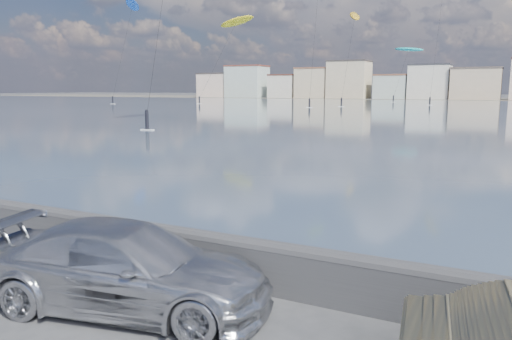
{
  "coord_description": "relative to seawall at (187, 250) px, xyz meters",
  "views": [
    {
      "loc": [
        5.99,
        -5.74,
        4.0
      ],
      "look_at": [
        1.0,
        4.0,
        2.2
      ],
      "focal_mm": 35.0,
      "sensor_mm": 36.0,
      "label": 1
    }
  ],
  "objects": [
    {
      "name": "seawall",
      "position": [
        0.0,
        0.0,
        0.0
      ],
      "size": [
        400.0,
        0.36,
        1.08
      ],
      "color": "#28282B",
      "rests_on": "ground"
    },
    {
      "name": "kitesurfer_8",
      "position": [
        -22.47,
        145.5,
        14.53
      ],
      "size": [
        10.77,
        12.27,
        16.24
      ],
      "color": "#19BFBF",
      "rests_on": "ground"
    },
    {
      "name": "ground",
      "position": [
        0.0,
        -2.7,
        -0.58
      ],
      "size": [
        700.0,
        700.0,
        0.0
      ],
      "primitive_type": "plane",
      "color": "#333335",
      "rests_on": "ground"
    },
    {
      "name": "kitesurfer_15",
      "position": [
        -61.88,
        112.56,
        20.92
      ],
      "size": [
        10.7,
        14.96,
        23.79
      ],
      "color": "yellow",
      "rests_on": "ground"
    },
    {
      "name": "kitesurfer_12",
      "position": [
        -26.84,
        103.82,
        18.92
      ],
      "size": [
        4.83,
        11.76,
        21.86
      ],
      "color": "#BF8C19",
      "rests_on": "ground"
    },
    {
      "name": "far_shore_strip",
      "position": [
        0.0,
        197.3,
        -0.57
      ],
      "size": [
        500.0,
        60.0,
        0.0
      ],
      "primitive_type": "cube",
      "color": "#4C473D",
      "rests_on": "ground"
    },
    {
      "name": "car_silver",
      "position": [
        -0.05,
        -1.81,
        0.2
      ],
      "size": [
        5.73,
        3.28,
        1.56
      ],
      "primitive_type": "imported",
      "rotation": [
        0.0,
        0.0,
        1.79
      ],
      "color": "#B9BBC0",
      "rests_on": "ground"
    },
    {
      "name": "bay_water",
      "position": [
        0.0,
        88.8,
        -0.58
      ],
      "size": [
        500.0,
        177.0,
        0.0
      ],
      "primitive_type": "cube",
      "color": "#2E4357",
      "rests_on": "ground"
    },
    {
      "name": "far_buildings",
      "position": [
        1.31,
        183.3,
        5.44
      ],
      "size": [
        240.79,
        13.26,
        14.6
      ],
      "color": "beige",
      "rests_on": "ground"
    },
    {
      "name": "kitesurfer_9",
      "position": [
        -83.18,
        95.79,
        24.26
      ],
      "size": [
        5.95,
        11.8,
        26.91
      ],
      "color": "blue",
      "rests_on": "ground"
    }
  ]
}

